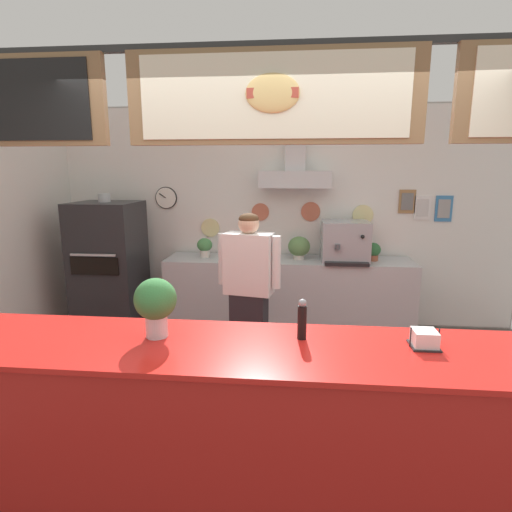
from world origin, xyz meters
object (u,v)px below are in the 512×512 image
object	(u,v)px
napkin_holder	(424,339)
potted_sage	(259,249)
potted_rosemary	(373,251)
espresso_machine	(345,241)
basil_vase	(156,304)
pizza_oven	(110,269)
pepper_grinder	(302,319)
potted_thyme	(299,247)
potted_oregano	(205,246)
shop_worker	(249,295)

from	to	relation	value
napkin_holder	potted_sage	bearing A→B (deg)	113.12
potted_rosemary	espresso_machine	bearing A→B (deg)	-171.95
espresso_machine	basil_vase	xyz separation A→B (m)	(-1.38, -2.69, 0.07)
pizza_oven	pepper_grinder	world-z (taller)	pizza_oven
potted_sage	potted_thyme	xyz separation A→B (m)	(0.49, 0.01, 0.03)
pizza_oven	basil_vase	xyz separation A→B (m)	(1.43, -2.44, 0.42)
pizza_oven	potted_rosemary	size ratio (longest dim) A/B	8.03
espresso_machine	potted_sage	world-z (taller)	espresso_machine
espresso_machine	potted_oregano	size ratio (longest dim) A/B	2.28
potted_oregano	basil_vase	xyz separation A→B (m)	(0.32, -2.71, 0.17)
pizza_oven	potted_rosemary	world-z (taller)	pizza_oven
pepper_grinder	basil_vase	xyz separation A→B (m)	(-0.84, -0.05, 0.08)
potted_oregano	potted_sage	size ratio (longest dim) A/B	1.19
potted_sage	potted_thyme	distance (m)	0.49
potted_thyme	pepper_grinder	size ratio (longest dim) A/B	1.16
pepper_grinder	napkin_holder	xyz separation A→B (m)	(0.67, -0.05, -0.07)
potted_thyme	pepper_grinder	distance (m)	2.68
pizza_oven	potted_sage	bearing A→B (deg)	8.81
shop_worker	potted_rosemary	distance (m)	1.89
potted_rosemary	napkin_holder	size ratio (longest dim) A/B	1.37
potted_oregano	potted_sage	xyz separation A→B (m)	(0.67, 0.00, -0.02)
espresso_machine	pepper_grinder	xyz separation A→B (m)	(-0.54, -2.64, -0.01)
pepper_grinder	napkin_holder	bearing A→B (deg)	-4.02
shop_worker	potted_rosemary	world-z (taller)	shop_worker
pepper_grinder	basil_vase	distance (m)	0.84
espresso_machine	basil_vase	bearing A→B (deg)	-117.11
shop_worker	basil_vase	bearing A→B (deg)	86.03
potted_rosemary	pepper_grinder	bearing A→B (deg)	-108.05
pizza_oven	napkin_holder	size ratio (longest dim) A/B	10.97
potted_thyme	pepper_grinder	bearing A→B (deg)	-89.96
napkin_holder	espresso_machine	bearing A→B (deg)	92.79
potted_rosemary	basil_vase	size ratio (longest dim) A/B	0.62
potted_sage	basil_vase	xyz separation A→B (m)	(-0.35, -2.71, 0.19)
pizza_oven	napkin_holder	bearing A→B (deg)	-39.67
shop_worker	espresso_machine	xyz separation A→B (m)	(1.00, 1.27, 0.30)
shop_worker	napkin_holder	size ratio (longest dim) A/B	10.30
potted_rosemary	potted_thyme	world-z (taller)	potted_thyme
potted_rosemary	basil_vase	xyz separation A→B (m)	(-1.72, -2.73, 0.19)
shop_worker	potted_thyme	xyz separation A→B (m)	(0.46, 1.32, 0.21)
potted_rosemary	pizza_oven	bearing A→B (deg)	-174.61
potted_oregano	napkin_holder	bearing A→B (deg)	-56.02
espresso_machine	napkin_holder	distance (m)	2.69
potted_rosemary	napkin_holder	bearing A→B (deg)	-94.38
pizza_oven	napkin_holder	world-z (taller)	pizza_oven
espresso_machine	potted_rosemary	world-z (taller)	espresso_machine
potted_oregano	pepper_grinder	size ratio (longest dim) A/B	1.02
potted_oregano	pepper_grinder	bearing A→B (deg)	-66.45
shop_worker	napkin_holder	world-z (taller)	shop_worker
potted_rosemary	potted_oregano	distance (m)	2.04
potted_thyme	napkin_holder	xyz separation A→B (m)	(0.67, -2.73, 0.00)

